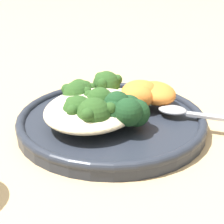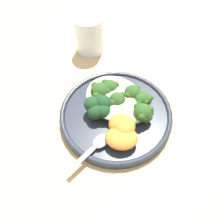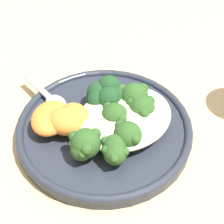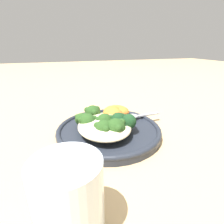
% 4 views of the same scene
% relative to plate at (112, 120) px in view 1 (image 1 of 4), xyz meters
% --- Properties ---
extents(ground_plane, '(4.00, 4.00, 0.00)m').
position_rel_plate_xyz_m(ground_plane, '(-0.00, -0.02, -0.01)').
color(ground_plane, tan).
extents(plate, '(0.25, 0.25, 0.02)m').
position_rel_plate_xyz_m(plate, '(0.00, 0.00, 0.00)').
color(plate, '#232833').
rests_on(plate, ground_plane).
extents(quinoa_mound, '(0.14, 0.12, 0.03)m').
position_rel_plate_xyz_m(quinoa_mound, '(-0.02, 0.02, 0.02)').
color(quinoa_mound, beige).
rests_on(quinoa_mound, plate).
extents(broccoli_stalk_0, '(0.05, 0.08, 0.03)m').
position_rel_plate_xyz_m(broccoli_stalk_0, '(0.05, 0.02, 0.02)').
color(broccoli_stalk_0, '#ADC675').
rests_on(broccoli_stalk_0, plate).
extents(broccoli_stalk_1, '(0.05, 0.09, 0.04)m').
position_rel_plate_xyz_m(broccoli_stalk_1, '(0.05, 0.02, 0.03)').
color(broccoli_stalk_1, '#ADC675').
rests_on(broccoli_stalk_1, plate).
extents(broccoli_stalk_2, '(0.03, 0.11, 0.03)m').
position_rel_plate_xyz_m(broccoli_stalk_2, '(0.03, 0.05, 0.02)').
color(broccoli_stalk_2, '#ADC675').
rests_on(broccoli_stalk_2, plate).
extents(broccoli_stalk_3, '(0.04, 0.12, 0.03)m').
position_rel_plate_xyz_m(broccoli_stalk_3, '(0.02, 0.04, 0.02)').
color(broccoli_stalk_3, '#ADC675').
rests_on(broccoli_stalk_3, plate).
extents(broccoli_stalk_4, '(0.06, 0.11, 0.04)m').
position_rel_plate_xyz_m(broccoli_stalk_4, '(0.01, 0.04, 0.03)').
color(broccoli_stalk_4, '#ADC675').
rests_on(broccoli_stalk_4, plate).
extents(broccoli_stalk_5, '(0.08, 0.07, 0.04)m').
position_rel_plate_xyz_m(broccoli_stalk_5, '(-0.00, 0.01, 0.03)').
color(broccoli_stalk_5, '#ADC675').
rests_on(broccoli_stalk_5, plate).
extents(broccoli_stalk_6, '(0.12, 0.08, 0.04)m').
position_rel_plate_xyz_m(broccoli_stalk_6, '(-0.03, 0.02, 0.03)').
color(broccoli_stalk_6, '#ADC675').
rests_on(broccoli_stalk_6, plate).
extents(broccoli_stalk_7, '(0.13, 0.06, 0.04)m').
position_rel_plate_xyz_m(broccoli_stalk_7, '(-0.04, -0.00, 0.03)').
color(broccoli_stalk_7, '#ADC675').
rests_on(broccoli_stalk_7, plate).
extents(sweet_potato_chunk_0, '(0.04, 0.05, 0.03)m').
position_rel_plate_xyz_m(sweet_potato_chunk_0, '(0.03, -0.02, 0.03)').
color(sweet_potato_chunk_0, orange).
rests_on(sweet_potato_chunk_0, plate).
extents(sweet_potato_chunk_1, '(0.06, 0.07, 0.03)m').
position_rel_plate_xyz_m(sweet_potato_chunk_1, '(0.05, -0.02, 0.03)').
color(sweet_potato_chunk_1, orange).
rests_on(sweet_potato_chunk_1, plate).
extents(sweet_potato_chunk_2, '(0.08, 0.08, 0.03)m').
position_rel_plate_xyz_m(sweet_potato_chunk_2, '(0.06, -0.04, 0.02)').
color(sweet_potato_chunk_2, orange).
rests_on(sweet_potato_chunk_2, plate).
extents(kale_tuft, '(0.06, 0.06, 0.04)m').
position_rel_plate_xyz_m(kale_tuft, '(-0.03, -0.03, 0.03)').
color(kale_tuft, '#193D1E').
rests_on(kale_tuft, plate).
extents(spoon, '(0.03, 0.11, 0.01)m').
position_rel_plate_xyz_m(spoon, '(0.03, -0.09, 0.01)').
color(spoon, '#A3A3A8').
rests_on(spoon, plate).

